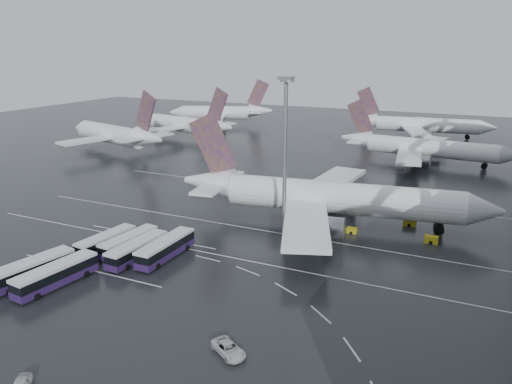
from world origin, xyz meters
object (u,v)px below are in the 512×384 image
at_px(bus_row_near_a, 106,241).
at_px(bus_row_near_c, 137,250).
at_px(airliner_main, 326,198).
at_px(gse_cart_belly_e, 410,222).
at_px(gse_cart_belly_c, 352,230).
at_px(airliner_gate_c, 419,125).
at_px(bus_row_near_d, 166,248).
at_px(jet_remote_mid, 186,125).
at_px(jet_remote_west, 116,135).
at_px(jet_remote_far, 223,113).
at_px(bus_row_far_b, 56,275).
at_px(gse_cart_belly_a, 431,239).
at_px(bus_row_far_a, 30,270).
at_px(bus_row_near_b, 129,242).
at_px(van_curve_a, 228,349).
at_px(floodlight_mast, 285,141).
at_px(airliner_gate_b, 422,148).

bearing_deg(bus_row_near_a, bus_row_near_c, -90.42).
height_order(airliner_main, gse_cart_belly_e, airliner_main).
height_order(gse_cart_belly_c, gse_cart_belly_e, gse_cart_belly_e).
height_order(bus_row_near_a, gse_cart_belly_e, bus_row_near_a).
xyz_separation_m(airliner_gate_c, bus_row_near_d, (-21.40, -138.27, -2.96)).
height_order(bus_row_near_c, gse_cart_belly_c, bus_row_near_c).
bearing_deg(jet_remote_mid, bus_row_near_a, 127.39).
xyz_separation_m(jet_remote_west, bus_row_near_d, (66.93, -66.59, -3.72)).
bearing_deg(gse_cart_belly_e, bus_row_near_c, -136.70).
relative_size(jet_remote_far, bus_row_near_a, 3.72).
distance_m(jet_remote_west, bus_row_near_d, 94.49).
bearing_deg(gse_cart_belly_e, bus_row_near_a, -142.24).
xyz_separation_m(bus_row_far_b, gse_cart_belly_a, (48.33, 41.55, -1.15)).
xyz_separation_m(jet_remote_west, bus_row_far_a, (53.58, -82.50, -3.69)).
relative_size(bus_row_near_b, van_curve_a, 2.43).
relative_size(jet_remote_west, bus_row_far_a, 3.50).
bearing_deg(bus_row_far_a, gse_cart_belly_e, -34.05).
relative_size(floodlight_mast, gse_cart_belly_a, 12.24).
relative_size(bus_row_near_a, gse_cart_belly_a, 5.08).
relative_size(bus_row_near_b, gse_cart_belly_e, 5.05).
bearing_deg(van_curve_a, bus_row_far_a, 115.05).
distance_m(gse_cart_belly_a, gse_cart_belly_e, 9.20).
distance_m(jet_remote_west, gse_cart_belly_a, 114.00).
relative_size(bus_row_near_b, gse_cart_belly_c, 6.29).
bearing_deg(airliner_gate_c, floodlight_mast, -99.96).
distance_m(airliner_gate_b, jet_remote_far, 102.02).
bearing_deg(gse_cart_belly_a, jet_remote_west, 159.23).
distance_m(jet_remote_west, gse_cart_belly_e, 106.74).
xyz_separation_m(airliner_main, gse_cart_belly_a, (20.72, -1.87, -4.70)).
height_order(jet_remote_mid, van_curve_a, jet_remote_mid).
xyz_separation_m(gse_cart_belly_a, gse_cart_belly_e, (-4.99, 7.73, 0.01)).
bearing_deg(jet_remote_west, bus_row_near_b, 146.98).
distance_m(airliner_main, bus_row_near_a, 42.55).
xyz_separation_m(airliner_gate_c, bus_row_near_a, (-32.77, -139.93, -3.15)).
distance_m(airliner_main, bus_row_near_c, 38.24).
bearing_deg(gse_cart_belly_a, airliner_gate_c, 99.20).
height_order(floodlight_mast, gse_cart_belly_a, floodlight_mast).
bearing_deg(bus_row_near_d, floodlight_mast, -42.05).
bearing_deg(bus_row_near_a, airliner_main, -40.12).
height_order(bus_row_near_a, bus_row_far_b, bus_row_far_b).
distance_m(airliner_main, floodlight_mast, 18.12).
bearing_deg(van_curve_a, floodlight_mast, 43.11).
height_order(bus_row_near_b, gse_cart_belly_e, bus_row_near_b).
bearing_deg(bus_row_far_a, jet_remote_mid, 31.74).
bearing_deg(jet_remote_mid, jet_remote_far, -70.41).
height_order(airliner_gate_c, bus_row_near_a, airliner_gate_c).
relative_size(jet_remote_west, gse_cart_belly_c, 24.99).
distance_m(airliner_gate_c, bus_row_near_c, 142.98).
distance_m(jet_remote_mid, gse_cart_belly_c, 111.07).
bearing_deg(bus_row_near_c, bus_row_far_b, 162.27).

